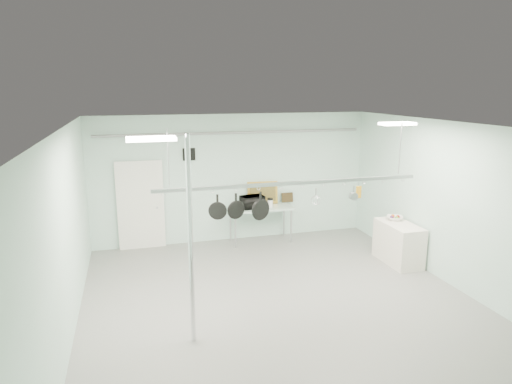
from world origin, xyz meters
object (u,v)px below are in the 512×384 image
object	(u,v)px
coffee_canister	(270,203)
side_cabinet	(398,243)
skillet_right	(261,206)
microwave	(252,202)
prep_table	(261,210)
chrome_pole	(191,242)
skillet_mid	(236,206)
pot_rack	(292,182)
skillet_left	(218,207)
fruit_bowl	(395,218)

from	to	relation	value
coffee_canister	side_cabinet	bearing A→B (deg)	-42.36
side_cabinet	skillet_right	xyz separation A→B (m)	(-3.51, -1.10, 1.38)
microwave	prep_table	bearing A→B (deg)	172.35
chrome_pole	skillet_mid	size ratio (longest dim) A/B	7.38
pot_rack	skillet_mid	distance (m)	1.06
prep_table	skillet_mid	xyz separation A→B (m)	(-1.40, -3.30, 1.04)
coffee_canister	skillet_left	xyz separation A→B (m)	(-1.94, -3.22, 0.87)
pot_rack	fruit_bowl	world-z (taller)	pot_rack
prep_table	side_cabinet	size ratio (longest dim) A/B	1.33
side_cabinet	coffee_canister	distance (m)	3.19
chrome_pole	prep_table	distance (m)	4.85
prep_table	chrome_pole	bearing A→B (deg)	-118.71
coffee_canister	skillet_left	size ratio (longest dim) A/B	0.45
fruit_bowl	chrome_pole	bearing A→B (deg)	-154.90
chrome_pole	skillet_left	world-z (taller)	chrome_pole
pot_rack	skillet_right	distance (m)	0.69
chrome_pole	pot_rack	world-z (taller)	chrome_pole
skillet_right	skillet_left	bearing A→B (deg)	157.86
coffee_canister	pot_rack	bearing A→B (deg)	-100.98
chrome_pole	microwave	bearing A→B (deg)	63.57
chrome_pole	fruit_bowl	distance (m)	5.46
fruit_bowl	skillet_left	world-z (taller)	skillet_left
prep_table	pot_rack	world-z (taller)	pot_rack
prep_table	skillet_right	size ratio (longest dim) A/B	3.18
coffee_canister	fruit_bowl	bearing A→B (deg)	-37.41
skillet_left	skillet_mid	world-z (taller)	same
side_cabinet	skillet_right	bearing A→B (deg)	-162.62
pot_rack	skillet_left	distance (m)	1.37
microwave	skillet_left	distance (m)	3.70
coffee_canister	fruit_bowl	size ratio (longest dim) A/B	0.53
skillet_right	skillet_mid	bearing A→B (deg)	157.86
prep_table	microwave	size ratio (longest dim) A/B	2.90
pot_rack	skillet_mid	size ratio (longest dim) A/B	11.06
pot_rack	prep_table	bearing A→B (deg)	83.09
skillet_right	side_cabinet	bearing A→B (deg)	-4.76
skillet_left	coffee_canister	bearing A→B (deg)	72.91
pot_rack	coffee_canister	distance (m)	3.50
prep_table	coffee_canister	size ratio (longest dim) A/B	8.39
side_cabinet	skillet_right	size ratio (longest dim) A/B	2.39
chrome_pole	prep_table	xyz separation A→B (m)	(2.30, 4.20, -0.77)
side_cabinet	skillet_left	xyz separation A→B (m)	(-4.27, -1.10, 1.42)
side_cabinet	skillet_mid	bearing A→B (deg)	-164.44
side_cabinet	microwave	size ratio (longest dim) A/B	2.18
pot_rack	chrome_pole	bearing A→B (deg)	-154.65
pot_rack	microwave	distance (m)	3.49
fruit_bowl	skillet_right	xyz separation A→B (m)	(-3.57, -1.40, 0.89)
prep_table	skillet_left	world-z (taller)	skillet_left
side_cabinet	skillet_left	size ratio (longest dim) A/B	2.81
skillet_left	skillet_right	distance (m)	0.76
microwave	skillet_mid	distance (m)	3.58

